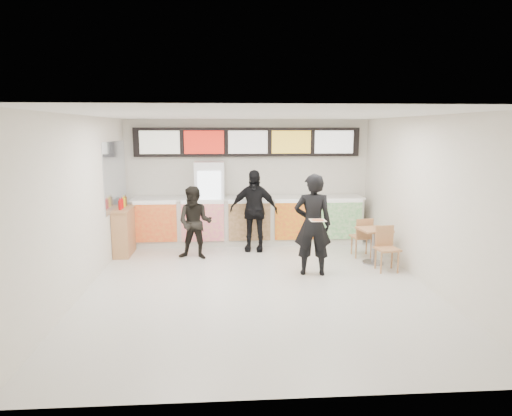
{
  "coord_description": "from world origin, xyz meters",
  "views": [
    {
      "loc": [
        -0.57,
        -7.8,
        2.77
      ],
      "look_at": [
        0.05,
        1.2,
        1.2
      ],
      "focal_mm": 32.0,
      "sensor_mm": 36.0,
      "label": 1
    }
  ],
  "objects": [
    {
      "name": "menu_board",
      "position": [
        0.0,
        3.41,
        2.45
      ],
      "size": [
        5.5,
        0.14,
        0.7
      ],
      "color": "black",
      "rests_on": "wall_back"
    },
    {
      "name": "customer_left",
      "position": [
        -1.22,
        1.82,
        0.78
      ],
      "size": [
        0.86,
        0.72,
        1.57
      ],
      "primitive_type": "imported",
      "rotation": [
        0.0,
        0.0,
        -0.18
      ],
      "color": "black",
      "rests_on": "floor"
    },
    {
      "name": "mirror_panel",
      "position": [
        -2.99,
        2.45,
        1.75
      ],
      "size": [
        0.01,
        2.0,
        1.5
      ],
      "primitive_type": "cube",
      "color": "#B2B7BF",
      "rests_on": "wall_left"
    },
    {
      "name": "condiment_ledge",
      "position": [
        -2.82,
        2.26,
        0.54
      ],
      "size": [
        0.38,
        0.94,
        1.25
      ],
      "color": "tan",
      "rests_on": "floor"
    },
    {
      "name": "wall_right",
      "position": [
        3.0,
        0.0,
        1.5
      ],
      "size": [
        0.0,
        7.0,
        7.0
      ],
      "primitive_type": "plane",
      "rotation": [
        1.57,
        0.0,
        -1.57
      ],
      "color": "silver",
      "rests_on": "floor"
    },
    {
      "name": "drinks_fridge",
      "position": [
        -0.93,
        3.11,
        1.0
      ],
      "size": [
        0.7,
        0.67,
        2.0
      ],
      "color": "white",
      "rests_on": "floor"
    },
    {
      "name": "wall_back",
      "position": [
        0.0,
        3.5,
        1.5
      ],
      "size": [
        6.0,
        0.0,
        6.0
      ],
      "primitive_type": "plane",
      "rotation": [
        1.57,
        0.0,
        0.0
      ],
      "color": "silver",
      "rests_on": "floor"
    },
    {
      "name": "service_counter",
      "position": [
        0.0,
        3.09,
        0.57
      ],
      "size": [
        5.56,
        0.77,
        1.14
      ],
      "color": "silver",
      "rests_on": "floor"
    },
    {
      "name": "ceiling",
      "position": [
        0.0,
        0.0,
        3.0
      ],
      "size": [
        7.0,
        7.0,
        0.0
      ],
      "primitive_type": "plane",
      "rotation": [
        3.14,
        0.0,
        0.0
      ],
      "color": "white",
      "rests_on": "wall_back"
    },
    {
      "name": "cafe_table",
      "position": [
        2.5,
        1.2,
        0.51
      ],
      "size": [
        0.68,
        1.55,
        0.88
      ],
      "rotation": [
        0.0,
        0.0,
        0.17
      ],
      "color": "tan",
      "rests_on": "floor"
    },
    {
      "name": "customer_main",
      "position": [
        1.09,
        0.58,
        0.98
      ],
      "size": [
        0.76,
        0.55,
        1.95
      ],
      "primitive_type": "imported",
      "rotation": [
        0.0,
        0.0,
        3.02
      ],
      "color": "black",
      "rests_on": "floor"
    },
    {
      "name": "customer_mid",
      "position": [
        0.08,
        2.41,
        0.93
      ],
      "size": [
        1.16,
        0.66,
        1.86
      ],
      "primitive_type": "imported",
      "rotation": [
        0.0,
        0.0,
        -0.2
      ],
      "color": "black",
      "rests_on": "floor"
    },
    {
      "name": "wall_left",
      "position": [
        -3.0,
        0.0,
        1.5
      ],
      "size": [
        0.0,
        7.0,
        7.0
      ],
      "primitive_type": "plane",
      "rotation": [
        1.57,
        0.0,
        1.57
      ],
      "color": "silver",
      "rests_on": "floor"
    },
    {
      "name": "floor",
      "position": [
        0.0,
        0.0,
        0.0
      ],
      "size": [
        7.0,
        7.0,
        0.0
      ],
      "primitive_type": "plane",
      "color": "beige",
      "rests_on": "ground"
    },
    {
      "name": "pizza_slice",
      "position": [
        1.09,
        0.13,
        1.16
      ],
      "size": [
        0.36,
        0.36,
        0.02
      ],
      "color": "beige",
      "rests_on": "customer_main"
    }
  ]
}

